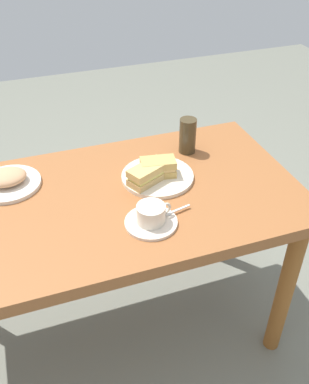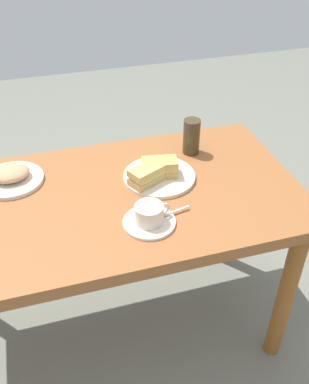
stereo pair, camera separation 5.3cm
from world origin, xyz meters
TOP-DOWN VIEW (x-y plane):
  - ground_plane at (0.00, 0.00)m, footprint 6.00×6.00m
  - dining_table at (0.00, 0.00)m, footprint 1.33×0.70m
  - sandwich_plate at (0.20, 0.05)m, footprint 0.25×0.25m
  - sandwich_front at (0.21, 0.05)m, footprint 0.13×0.09m
  - sandwich_back at (0.16, 0.03)m, footprint 0.16×0.13m
  - coffee_saucer at (0.10, -0.17)m, footprint 0.16×0.16m
  - coffee_cup at (0.11, -0.17)m, footprint 0.12×0.09m
  - spoon at (0.18, -0.15)m, footprint 0.10×0.03m
  - side_plate at (-0.30, 0.18)m, footprint 0.22×0.22m
  - side_food_pile at (-0.30, 0.18)m, footprint 0.13×0.11m
  - drinking_glass at (0.37, 0.19)m, footprint 0.06×0.06m

SIDE VIEW (x-z plane):
  - ground_plane at x=0.00m, z-range 0.00..0.00m
  - dining_table at x=0.00m, z-range 0.26..0.98m
  - coffee_saucer at x=0.10m, z-range 0.72..0.73m
  - sandwich_plate at x=0.20m, z-range 0.72..0.73m
  - side_plate at x=-0.30m, z-range 0.72..0.73m
  - spoon at x=0.18m, z-range 0.73..0.73m
  - side_food_pile at x=-0.30m, z-range 0.73..0.78m
  - coffee_cup at x=0.11m, z-range 0.73..0.79m
  - sandwich_back at x=0.16m, z-range 0.73..0.79m
  - sandwich_front at x=0.21m, z-range 0.73..0.79m
  - drinking_glass at x=0.37m, z-range 0.72..0.86m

